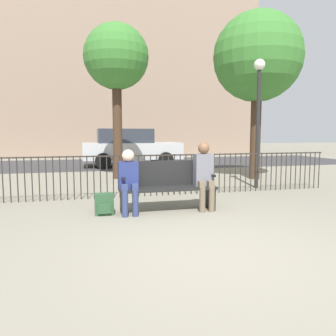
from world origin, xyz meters
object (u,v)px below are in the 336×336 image
at_px(tree_1, 258,58).
at_px(parked_car_0, 130,147).
at_px(tree_0, 116,59).
at_px(park_bench, 167,184).
at_px(backpack, 104,204).
at_px(lamp_post, 258,103).
at_px(seated_person_0, 129,178).
at_px(seated_person_1, 204,172).

relative_size(tree_1, parked_car_0, 1.21).
height_order(tree_0, parked_car_0, tree_0).
bearing_deg(tree_1, parked_car_0, 123.25).
distance_m(park_bench, tree_0, 5.61).
relative_size(backpack, tree_0, 0.08).
distance_m(tree_0, lamp_post, 4.56).
xyz_separation_m(park_bench, lamp_post, (2.88, 1.84, 1.71)).
xyz_separation_m(tree_1, lamp_post, (-0.84, -1.61, -1.50)).
xyz_separation_m(seated_person_0, parked_car_0, (1.19, 8.56, 0.19)).
bearing_deg(tree_1, seated_person_1, -130.34).
bearing_deg(seated_person_1, tree_1, 49.66).
distance_m(park_bench, backpack, 1.19).
bearing_deg(seated_person_0, tree_1, 38.90).
bearing_deg(park_bench, tree_0, 95.53).
distance_m(backpack, tree_0, 5.85).
relative_size(lamp_post, parked_car_0, 0.78).
xyz_separation_m(park_bench, parked_car_0, (0.46, 8.43, 0.35)).
bearing_deg(parked_car_0, lamp_post, -69.83).
distance_m(park_bench, seated_person_1, 0.72).
height_order(park_bench, seated_person_1, seated_person_1).
bearing_deg(lamp_post, seated_person_1, -138.18).
bearing_deg(lamp_post, parked_car_0, 110.17).
height_order(backpack, tree_0, tree_0).
bearing_deg(tree_0, tree_1, -15.19).
bearing_deg(tree_0, seated_person_0, -93.43).
bearing_deg(seated_person_1, backpack, 177.22).
relative_size(seated_person_1, tree_1, 0.25).
relative_size(backpack, parked_car_0, 0.09).
bearing_deg(lamp_post, backpack, -154.99).
height_order(backpack, lamp_post, lamp_post).
xyz_separation_m(seated_person_1, tree_1, (3.04, 3.58, 3.00)).
bearing_deg(lamp_post, tree_1, 62.44).
xyz_separation_m(lamp_post, parked_car_0, (-2.42, 6.58, -1.37)).
bearing_deg(parked_car_0, tree_1, -56.75).
bearing_deg(seated_person_1, parked_car_0, 91.46).
bearing_deg(park_bench, backpack, -178.16).
bearing_deg(seated_person_0, backpack, 167.37).
height_order(park_bench, parked_car_0, parked_car_0).
bearing_deg(backpack, tree_1, 35.64).
relative_size(seated_person_1, backpack, 3.38).
bearing_deg(parked_car_0, park_bench, -93.13).
bearing_deg(lamp_post, seated_person_0, -151.28).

